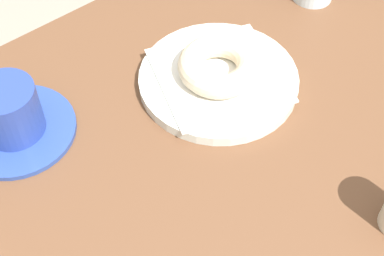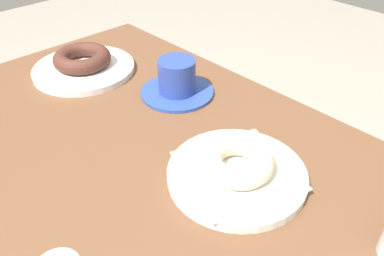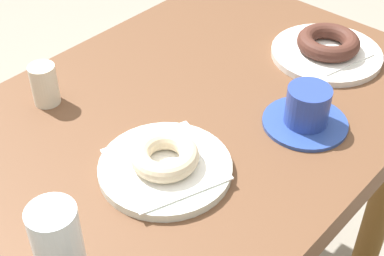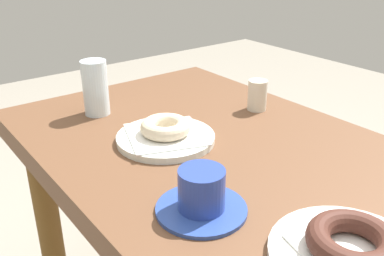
{
  "view_description": "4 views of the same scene",
  "coord_description": "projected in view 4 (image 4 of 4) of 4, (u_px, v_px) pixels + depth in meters",
  "views": [
    {
      "loc": [
        0.25,
        0.3,
        1.25
      ],
      "look_at": [
        -0.02,
        -0.03,
        0.73
      ],
      "focal_mm": 53.27,
      "sensor_mm": 36.0,
      "label": 1
    },
    {
      "loc": [
        -0.36,
        0.26,
        1.11
      ],
      "look_at": [
        -0.02,
        -0.07,
        0.76
      ],
      "focal_mm": 35.9,
      "sensor_mm": 36.0,
      "label": 2
    },
    {
      "loc": [
        -0.54,
        -0.52,
        1.32
      ],
      "look_at": [
        -0.03,
        -0.06,
        0.74
      ],
      "focal_mm": 52.58,
      "sensor_mm": 36.0,
      "label": 3
    },
    {
      "loc": [
        0.57,
        -0.52,
        1.11
      ],
      "look_at": [
        -0.04,
        -0.06,
        0.76
      ],
      "focal_mm": 40.2,
      "sensor_mm": 36.0,
      "label": 4
    }
  ],
  "objects": [
    {
      "name": "coffee_cup",
      "position": [
        201.0,
        194.0,
        0.66
      ],
      "size": [
        0.14,
        0.14,
        0.07
      ],
      "color": "#2A4493",
      "rests_on": "table"
    },
    {
      "name": "donut_chocolate_ring",
      "position": [
        353.0,
        241.0,
        0.56
      ],
      "size": [
        0.12,
        0.12,
        0.03
      ],
      "primitive_type": "torus",
      "color": "#47261D",
      "rests_on": "napkin_chocolate_ring"
    },
    {
      "name": "sugar_jar",
      "position": [
        257.0,
        95.0,
        1.05
      ],
      "size": [
        0.05,
        0.05,
        0.07
      ],
      "primitive_type": "cylinder",
      "color": "beige",
      "rests_on": "table"
    },
    {
      "name": "plate_sugar_ring",
      "position": [
        166.0,
        138.0,
        0.9
      ],
      "size": [
        0.21,
        0.21,
        0.01
      ],
      "primitive_type": "cylinder",
      "color": "silver",
      "rests_on": "table"
    },
    {
      "name": "napkin_sugar_ring",
      "position": [
        166.0,
        134.0,
        0.89
      ],
      "size": [
        0.19,
        0.19,
        0.0
      ],
      "primitive_type": "cube",
      "rotation": [
        0.0,
        0.0,
        -0.35
      ],
      "color": "white",
      "rests_on": "plate_sugar_ring"
    },
    {
      "name": "napkin_chocolate_ring",
      "position": [
        351.0,
        252.0,
        0.56
      ],
      "size": [
        0.16,
        0.16,
        0.0
      ],
      "primitive_type": "cube",
      "rotation": [
        0.0,
        0.0,
        -0.24
      ],
      "color": "white",
      "rests_on": "plate_chocolate_ring"
    },
    {
      "name": "water_glass",
      "position": [
        95.0,
        88.0,
        1.01
      ],
      "size": [
        0.06,
        0.06,
        0.13
      ],
      "primitive_type": "cylinder",
      "color": "silver",
      "rests_on": "table"
    },
    {
      "name": "table",
      "position": [
        224.0,
        197.0,
        0.91
      ],
      "size": [
        1.01,
        0.64,
        0.71
      ],
      "color": "brown",
      "rests_on": "ground_plane"
    },
    {
      "name": "donut_sugar_ring",
      "position": [
        165.0,
        127.0,
        0.89
      ],
      "size": [
        0.1,
        0.1,
        0.03
      ],
      "primitive_type": "torus",
      "color": "beige",
      "rests_on": "napkin_sugar_ring"
    }
  ]
}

